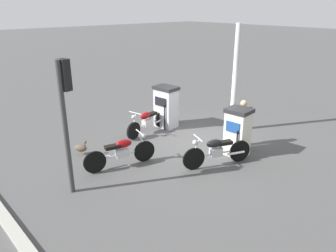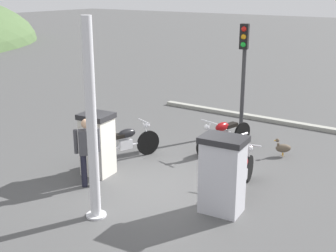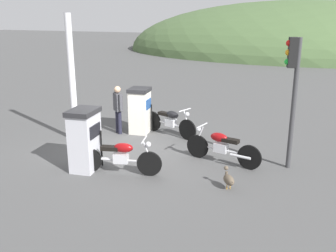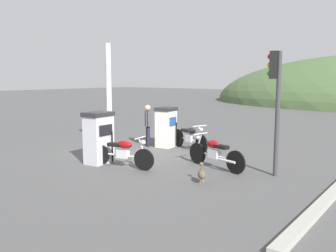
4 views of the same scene
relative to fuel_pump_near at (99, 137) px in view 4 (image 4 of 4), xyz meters
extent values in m
plane|color=#4C4C4C|center=(0.28, 1.67, -0.81)|extent=(120.00, 120.00, 0.00)
cube|color=silver|center=(0.00, 0.00, -0.07)|extent=(0.64, 0.85, 1.47)
cube|color=black|center=(0.29, 0.03, 0.25)|extent=(0.09, 0.56, 0.32)
cube|color=#262628|center=(0.00, 0.00, 0.72)|extent=(0.71, 0.93, 0.12)
cylinder|color=black|center=(0.30, 0.27, -0.29)|extent=(0.05, 0.05, 0.95)
cube|color=silver|center=(0.00, 3.34, -0.11)|extent=(0.65, 0.71, 1.39)
cube|color=#1E478C|center=(0.30, 3.37, 0.19)|extent=(0.08, 0.46, 0.32)
cube|color=#262628|center=(0.00, 3.34, 0.64)|extent=(0.71, 0.78, 0.12)
cylinder|color=black|center=(0.32, 3.57, -0.32)|extent=(0.05, 0.05, 0.90)
cylinder|color=black|center=(1.67, 0.19, -0.49)|extent=(0.62, 0.19, 0.62)
cylinder|color=black|center=(0.17, -0.11, -0.49)|extent=(0.62, 0.19, 0.62)
cube|color=silver|center=(0.97, 0.05, -0.39)|extent=(0.39, 0.27, 0.24)
cylinder|color=silver|center=(0.92, 0.04, -0.44)|extent=(1.13, 0.28, 0.05)
ellipsoid|color=maroon|center=(1.04, 0.07, -0.11)|extent=(0.51, 0.31, 0.24)
cube|color=black|center=(0.71, 0.00, -0.14)|extent=(0.47, 0.28, 0.10)
cylinder|color=silver|center=(1.64, 0.19, -0.19)|extent=(0.26, 0.09, 0.57)
cylinder|color=silver|center=(1.56, 0.17, 0.13)|extent=(0.15, 0.56, 0.04)
sphere|color=silver|center=(1.65, 0.19, 0.01)|extent=(0.16, 0.16, 0.14)
cylinder|color=silver|center=(0.35, 0.05, -0.47)|extent=(0.55, 0.18, 0.07)
cylinder|color=black|center=(1.72, 3.14, -0.47)|extent=(0.64, 0.29, 0.67)
cylinder|color=black|center=(0.32, 3.69, -0.47)|extent=(0.64, 0.29, 0.67)
cube|color=silver|center=(1.06, 3.40, -0.37)|extent=(0.41, 0.32, 0.24)
cylinder|color=silver|center=(1.02, 3.42, -0.42)|extent=(1.07, 0.46, 0.05)
ellipsoid|color=black|center=(1.13, 3.37, -0.09)|extent=(0.53, 0.38, 0.24)
cube|color=black|center=(0.81, 3.50, -0.12)|extent=(0.48, 0.35, 0.10)
cylinder|color=silver|center=(1.68, 3.16, -0.17)|extent=(0.26, 0.13, 0.57)
cylinder|color=silver|center=(1.60, 3.19, 0.15)|extent=(0.24, 0.53, 0.04)
sphere|color=silver|center=(1.70, 3.15, 0.03)|extent=(0.18, 0.18, 0.14)
cylinder|color=silver|center=(0.55, 3.73, -0.45)|extent=(0.54, 0.27, 0.07)
cylinder|color=black|center=(2.44, 1.79, -0.48)|extent=(0.64, 0.20, 0.65)
cylinder|color=black|center=(3.91, 1.45, -0.48)|extent=(0.64, 0.20, 0.65)
cube|color=silver|center=(3.13, 1.63, -0.38)|extent=(0.40, 0.28, 0.24)
cylinder|color=silver|center=(3.17, 1.62, -0.43)|extent=(1.12, 0.31, 0.05)
ellipsoid|color=maroon|center=(3.06, 1.65, -0.10)|extent=(0.52, 0.32, 0.24)
cube|color=black|center=(3.39, 1.57, -0.13)|extent=(0.47, 0.30, 0.10)
cylinder|color=silver|center=(2.48, 1.79, -0.18)|extent=(0.26, 0.10, 0.57)
cylinder|color=silver|center=(2.55, 1.77, 0.14)|extent=(0.16, 0.55, 0.04)
sphere|color=silver|center=(2.46, 1.79, 0.02)|extent=(0.17, 0.17, 0.14)
cylinder|color=silver|center=(3.69, 1.38, -0.46)|extent=(0.55, 0.19, 0.07)
cylinder|color=#1E1E2D|center=(-0.72, 3.10, -0.42)|extent=(0.18, 0.18, 0.77)
cylinder|color=#1E1E2D|center=(-0.57, 2.97, -0.42)|extent=(0.18, 0.18, 0.77)
cube|color=#3F3F44|center=(-0.64, 3.03, 0.25)|extent=(0.40, 0.39, 0.57)
cylinder|color=#3F3F44|center=(-0.82, 3.19, 0.28)|extent=(0.13, 0.13, 0.54)
cylinder|color=#3F3F44|center=(-0.46, 2.87, 0.28)|extent=(0.13, 0.13, 0.54)
sphere|color=tan|center=(-0.64, 3.03, 0.67)|extent=(0.30, 0.30, 0.21)
ellipsoid|color=brown|center=(3.66, 0.12, -0.58)|extent=(0.40, 0.45, 0.22)
cylinder|color=brown|center=(3.58, 0.24, -0.51)|extent=(0.09, 0.09, 0.16)
sphere|color=brown|center=(3.56, 0.26, -0.36)|extent=(0.14, 0.14, 0.10)
cone|color=orange|center=(3.52, 0.32, -0.36)|extent=(0.08, 0.08, 0.04)
cone|color=brown|center=(3.77, -0.02, -0.55)|extent=(0.11, 0.11, 0.08)
cylinder|color=orange|center=(3.63, 0.10, -0.75)|extent=(0.03, 0.03, 0.11)
cylinder|color=orange|center=(3.69, 0.15, -0.75)|extent=(0.03, 0.03, 0.11)
cylinder|color=#38383A|center=(4.84, 1.94, 0.85)|extent=(0.14, 0.14, 3.31)
cube|color=black|center=(4.71, 1.91, 2.15)|extent=(0.25, 0.28, 0.72)
sphere|color=red|center=(4.61, 1.89, 2.37)|extent=(0.18, 0.18, 0.15)
sphere|color=orange|center=(4.61, 1.89, 2.15)|extent=(0.18, 0.18, 0.15)
sphere|color=green|center=(4.61, 1.89, 1.93)|extent=(0.18, 0.18, 0.15)
cylinder|color=silver|center=(-1.58, 1.93, 1.13)|extent=(0.20, 0.20, 3.86)
cylinder|color=silver|center=(-1.58, 1.93, -0.79)|extent=(0.40, 0.40, 0.04)
camera|label=1|loc=(7.76, 8.85, 3.63)|focal=34.69mm
camera|label=2|loc=(-7.33, -3.80, 3.54)|focal=48.36mm
camera|label=3|loc=(5.17, -7.87, 3.09)|focal=41.17mm
camera|label=4|loc=(8.43, -7.37, 1.84)|focal=38.94mm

